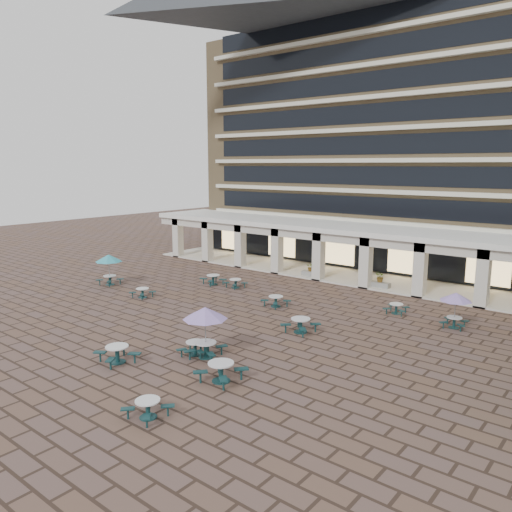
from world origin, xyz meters
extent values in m
plane|color=brown|center=(0.00, 0.00, 0.00)|extent=(120.00, 120.00, 0.00)
cube|color=#957B54|center=(0.00, 25.50, 11.00)|extent=(40.00, 15.00, 22.00)
cube|color=beige|center=(0.00, 17.75, 4.50)|extent=(36.80, 0.50, 0.35)
cube|color=black|center=(0.00, 17.98, 5.80)|extent=(35.20, 0.05, 1.60)
cube|color=beige|center=(0.00, 17.75, 7.10)|extent=(36.80, 0.50, 0.35)
cube|color=black|center=(0.00, 17.98, 8.40)|extent=(35.20, 0.05, 1.60)
cube|color=beige|center=(0.00, 17.75, 9.70)|extent=(36.80, 0.50, 0.35)
cube|color=black|center=(0.00, 17.98, 11.00)|extent=(35.20, 0.05, 1.60)
cube|color=beige|center=(0.00, 17.75, 12.30)|extent=(36.80, 0.50, 0.35)
cube|color=black|center=(0.00, 17.98, 13.60)|extent=(35.20, 0.05, 1.60)
cube|color=beige|center=(0.00, 17.75, 14.90)|extent=(36.80, 0.50, 0.35)
cube|color=black|center=(0.00, 17.98, 16.20)|extent=(35.20, 0.05, 1.60)
cube|color=beige|center=(0.00, 17.75, 17.50)|extent=(36.80, 0.50, 0.35)
cube|color=black|center=(0.00, 17.98, 18.80)|extent=(35.20, 0.05, 1.60)
cube|color=beige|center=(0.00, 17.75, 20.10)|extent=(36.80, 0.50, 0.35)
cube|color=black|center=(0.00, 17.98, 21.40)|extent=(35.20, 0.05, 1.60)
cube|color=white|center=(0.00, 15.00, 4.20)|extent=(42.00, 6.60, 0.40)
cube|color=beige|center=(0.00, 12.15, 3.75)|extent=(42.00, 0.30, 0.90)
cube|color=black|center=(0.00, 17.70, 1.80)|extent=(38.00, 0.15, 3.20)
cube|color=beige|center=(0.00, 15.00, 0.06)|extent=(42.00, 6.00, 0.12)
cube|color=beige|center=(-19.00, 12.40, 2.00)|extent=(0.80, 0.80, 4.00)
cube|color=beige|center=(-14.78, 12.40, 2.00)|extent=(0.80, 0.80, 4.00)
cube|color=beige|center=(-10.56, 12.40, 2.00)|extent=(0.80, 0.80, 4.00)
cube|color=beige|center=(-6.33, 12.40, 2.00)|extent=(0.80, 0.80, 4.00)
cube|color=beige|center=(-2.11, 12.40, 2.00)|extent=(0.80, 0.80, 4.00)
cube|color=beige|center=(2.11, 12.40, 2.00)|extent=(0.80, 0.80, 4.00)
cube|color=beige|center=(6.33, 12.40, 2.00)|extent=(0.80, 0.80, 4.00)
cube|color=beige|center=(10.56, 12.40, 2.00)|extent=(0.80, 0.80, 4.00)
cube|color=#FFD88C|center=(-16.00, 17.55, 1.60)|extent=(3.20, 0.08, 2.40)
cube|color=#FFD88C|center=(-9.60, 17.55, 1.60)|extent=(3.20, 0.08, 2.40)
cube|color=#FFD88C|center=(-3.20, 17.55, 1.60)|extent=(3.20, 0.08, 2.40)
cube|color=#FFD88C|center=(3.20, 17.55, 1.60)|extent=(3.20, 0.08, 2.40)
cube|color=#FFD88C|center=(9.60, 17.55, 1.60)|extent=(3.20, 0.08, 2.40)
cylinder|color=#133A3B|center=(1.87, -5.47, 0.02)|extent=(0.64, 0.64, 0.04)
cylinder|color=#133A3B|center=(1.87, -5.47, 0.30)|extent=(0.16, 0.16, 0.60)
cylinder|color=silver|center=(1.87, -5.47, 0.66)|extent=(0.91, 0.91, 0.05)
cube|color=#133A3B|center=(2.15, -4.82, 0.40)|extent=(0.43, 0.56, 0.05)
cylinder|color=#133A3B|center=(2.15, -4.82, 0.19)|extent=(0.07, 0.07, 0.38)
cube|color=#133A3B|center=(1.22, -5.19, 0.40)|extent=(0.56, 0.43, 0.05)
cylinder|color=#133A3B|center=(1.22, -5.19, 0.19)|extent=(0.07, 0.07, 0.38)
cube|color=#133A3B|center=(1.59, -6.13, 0.40)|extent=(0.43, 0.56, 0.05)
cylinder|color=#133A3B|center=(1.59, -6.13, 0.19)|extent=(0.07, 0.07, 0.38)
cube|color=#133A3B|center=(2.53, -5.75, 0.40)|extent=(0.56, 0.43, 0.05)
cylinder|color=#133A3B|center=(2.53, -5.75, 0.19)|extent=(0.07, 0.07, 0.38)
cylinder|color=#133A3B|center=(-0.31, -8.51, 0.02)|extent=(0.76, 0.76, 0.04)
cylinder|color=#133A3B|center=(-0.31, -8.51, 0.36)|extent=(0.20, 0.20, 0.72)
cylinder|color=silver|center=(-0.31, -8.51, 0.80)|extent=(1.09, 1.09, 0.05)
cube|color=#133A3B|center=(0.41, -8.04, 0.48)|extent=(0.67, 0.58, 0.05)
cylinder|color=#133A3B|center=(0.41, -8.04, 0.23)|extent=(0.09, 0.09, 0.46)
cube|color=#133A3B|center=(-0.77, -7.80, 0.48)|extent=(0.58, 0.67, 0.05)
cylinder|color=#133A3B|center=(-0.77, -7.80, 0.23)|extent=(0.09, 0.09, 0.46)
cube|color=#133A3B|center=(-1.02, -8.98, 0.48)|extent=(0.67, 0.58, 0.05)
cylinder|color=#133A3B|center=(-1.02, -8.98, 0.23)|extent=(0.09, 0.09, 0.46)
cube|color=#133A3B|center=(0.16, -9.22, 0.48)|extent=(0.58, 0.67, 0.05)
cylinder|color=#133A3B|center=(0.16, -9.22, 0.23)|extent=(0.09, 0.09, 0.46)
cylinder|color=#133A3B|center=(5.05, -11.00, 0.02)|extent=(0.66, 0.66, 0.04)
cylinder|color=#133A3B|center=(5.05, -11.00, 0.31)|extent=(0.17, 0.17, 0.62)
cylinder|color=silver|center=(5.05, -11.00, 0.69)|extent=(0.94, 0.94, 0.05)
cube|color=#133A3B|center=(5.54, -10.46, 0.41)|extent=(0.54, 0.56, 0.05)
cylinder|color=#133A3B|center=(5.54, -10.46, 0.20)|extent=(0.08, 0.08, 0.39)
cube|color=#133A3B|center=(4.51, -10.51, 0.41)|extent=(0.56, 0.54, 0.05)
cylinder|color=#133A3B|center=(4.51, -10.51, 0.20)|extent=(0.08, 0.08, 0.39)
cube|color=#133A3B|center=(4.56, -11.54, 0.41)|extent=(0.54, 0.56, 0.05)
cylinder|color=#133A3B|center=(4.56, -11.54, 0.20)|extent=(0.08, 0.08, 0.39)
cube|color=#133A3B|center=(5.59, -11.49, 0.41)|extent=(0.56, 0.54, 0.05)
cylinder|color=#133A3B|center=(5.59, -11.49, 0.20)|extent=(0.08, 0.08, 0.39)
cylinder|color=#133A3B|center=(-14.00, 0.63, 0.02)|extent=(0.69, 0.69, 0.04)
cylinder|color=#133A3B|center=(-14.00, 0.63, 0.33)|extent=(0.18, 0.18, 0.66)
cylinder|color=silver|center=(-14.00, 0.63, 0.72)|extent=(0.99, 0.99, 0.05)
cube|color=#133A3B|center=(-13.51, 1.22, 0.44)|extent=(0.56, 0.60, 0.05)
cylinder|color=#133A3B|center=(-13.51, 1.22, 0.21)|extent=(0.08, 0.08, 0.42)
cube|color=#133A3B|center=(-14.60, 1.12, 0.44)|extent=(0.60, 0.56, 0.05)
cylinder|color=#133A3B|center=(-14.60, 1.12, 0.21)|extent=(0.08, 0.08, 0.42)
cube|color=#133A3B|center=(-14.49, 0.03, 0.44)|extent=(0.56, 0.60, 0.05)
cylinder|color=#133A3B|center=(-14.49, 0.03, 0.21)|extent=(0.08, 0.08, 0.42)
cube|color=#133A3B|center=(-13.40, 0.13, 0.44)|extent=(0.60, 0.56, 0.05)
cylinder|color=#133A3B|center=(-13.40, 0.13, 0.21)|extent=(0.08, 0.08, 0.42)
cylinder|color=gray|center=(-14.00, 0.63, 1.19)|extent=(0.05, 0.05, 2.38)
cone|color=teal|center=(-14.00, 0.63, 2.13)|extent=(2.08, 2.08, 0.55)
cylinder|color=#133A3B|center=(-8.92, -0.19, 0.02)|extent=(0.63, 0.63, 0.04)
cylinder|color=#133A3B|center=(-8.92, -0.19, 0.30)|extent=(0.16, 0.16, 0.59)
cylinder|color=silver|center=(-8.92, -0.19, 0.65)|extent=(0.90, 0.90, 0.04)
cube|color=#133A3B|center=(-8.45, 0.33, 0.39)|extent=(0.52, 0.53, 0.04)
cylinder|color=#133A3B|center=(-8.45, 0.33, 0.19)|extent=(0.07, 0.07, 0.38)
cube|color=#133A3B|center=(-9.44, 0.28, 0.39)|extent=(0.53, 0.52, 0.04)
cylinder|color=#133A3B|center=(-9.44, 0.28, 0.19)|extent=(0.07, 0.07, 0.38)
cube|color=#133A3B|center=(-9.38, -0.71, 0.39)|extent=(0.52, 0.53, 0.04)
cylinder|color=#133A3B|center=(-9.38, -0.71, 0.19)|extent=(0.07, 0.07, 0.38)
cube|color=#133A3B|center=(-8.40, -0.66, 0.39)|extent=(0.53, 0.52, 0.04)
cylinder|color=#133A3B|center=(-8.40, -0.66, 0.19)|extent=(0.07, 0.07, 0.38)
cylinder|color=#133A3B|center=(2.54, -5.39, 0.02)|extent=(0.73, 0.73, 0.04)
cylinder|color=#133A3B|center=(2.54, -5.39, 0.35)|extent=(0.19, 0.19, 0.69)
cylinder|color=silver|center=(2.54, -5.39, 0.77)|extent=(1.05, 1.05, 0.05)
cube|color=#133A3B|center=(2.92, -4.66, 0.46)|extent=(0.53, 0.65, 0.05)
cylinder|color=#133A3B|center=(2.92, -4.66, 0.22)|extent=(0.08, 0.08, 0.44)
cube|color=#133A3B|center=(1.81, -5.01, 0.46)|extent=(0.65, 0.53, 0.05)
cylinder|color=#133A3B|center=(1.81, -5.01, 0.22)|extent=(0.08, 0.08, 0.44)
cube|color=#133A3B|center=(2.16, -6.12, 0.46)|extent=(0.53, 0.65, 0.05)
cylinder|color=#133A3B|center=(2.16, -6.12, 0.22)|extent=(0.08, 0.08, 0.44)
cube|color=#133A3B|center=(3.27, -5.77, 0.46)|extent=(0.65, 0.53, 0.05)
cylinder|color=#133A3B|center=(3.27, -5.77, 0.22)|extent=(0.08, 0.08, 0.44)
cylinder|color=gray|center=(2.54, -5.39, 1.26)|extent=(0.05, 0.05, 2.52)
cone|color=#9577C6|center=(2.54, -5.39, 2.25)|extent=(2.20, 2.20, 0.58)
cylinder|color=#133A3B|center=(5.01, -6.94, 0.02)|extent=(0.80, 0.80, 0.05)
cylinder|color=#133A3B|center=(5.01, -6.94, 0.38)|extent=(0.21, 0.21, 0.76)
cylinder|color=silver|center=(5.01, -6.94, 0.84)|extent=(1.15, 1.15, 0.06)
cube|color=#133A3B|center=(5.59, -6.26, 0.51)|extent=(0.65, 0.69, 0.06)
cylinder|color=#133A3B|center=(5.59, -6.26, 0.24)|extent=(0.09, 0.09, 0.48)
cube|color=#133A3B|center=(4.32, -6.36, 0.51)|extent=(0.69, 0.65, 0.06)
cylinder|color=#133A3B|center=(4.32, -6.36, 0.24)|extent=(0.09, 0.09, 0.48)
cube|color=#133A3B|center=(4.42, -7.63, 0.51)|extent=(0.65, 0.69, 0.06)
cylinder|color=#133A3B|center=(4.42, -7.63, 0.24)|extent=(0.09, 0.09, 0.48)
cube|color=#133A3B|center=(5.69, -7.53, 0.51)|extent=(0.69, 0.65, 0.06)
cylinder|color=#133A3B|center=(5.69, -7.53, 0.24)|extent=(0.09, 0.09, 0.48)
cylinder|color=#133A3B|center=(-5.65, 6.13, 0.02)|extent=(0.63, 0.63, 0.04)
cylinder|color=#133A3B|center=(-5.65, 6.13, 0.30)|extent=(0.16, 0.16, 0.60)
cylinder|color=silver|center=(-5.65, 6.13, 0.66)|extent=(0.91, 0.91, 0.05)
cube|color=#133A3B|center=(-5.07, 6.54, 0.40)|extent=(0.55, 0.50, 0.05)
cylinder|color=#133A3B|center=(-5.07, 6.54, 0.19)|extent=(0.07, 0.07, 0.38)
cube|color=#133A3B|center=(-6.06, 6.70, 0.40)|extent=(0.50, 0.55, 0.05)
cylinder|color=#133A3B|center=(-6.06, 6.70, 0.19)|extent=(0.07, 0.07, 0.38)
cube|color=#133A3B|center=(-6.22, 5.72, 0.40)|extent=(0.55, 0.50, 0.05)
cylinder|color=#133A3B|center=(-6.22, 5.72, 0.19)|extent=(0.07, 0.07, 0.38)
cube|color=#133A3B|center=(-5.24, 5.55, 0.40)|extent=(0.50, 0.55, 0.05)
cylinder|color=#133A3B|center=(-5.24, 5.55, 0.19)|extent=(0.07, 0.07, 0.38)
cylinder|color=#133A3B|center=(-0.13, 3.93, 0.02)|extent=(0.67, 0.67, 0.04)
cylinder|color=#133A3B|center=(-0.13, 3.93, 0.32)|extent=(0.17, 0.17, 0.64)
cylinder|color=silver|center=(-0.13, 3.93, 0.70)|extent=(0.96, 0.96, 0.05)
cube|color=#133A3B|center=(0.48, 4.36, 0.42)|extent=(0.59, 0.52, 0.05)
cylinder|color=#133A3B|center=(0.48, 4.36, 0.20)|extent=(0.08, 0.08, 0.40)
cube|color=#133A3B|center=(-0.56, 4.55, 0.42)|extent=(0.52, 0.59, 0.05)
cylinder|color=#133A3B|center=(-0.56, 4.55, 0.20)|extent=(0.08, 0.08, 0.40)
cube|color=#133A3B|center=(-0.75, 3.50, 0.42)|extent=(0.59, 0.52, 0.05)
cylinder|color=#133A3B|center=(-0.75, 3.50, 0.20)|extent=(0.08, 0.08, 0.40)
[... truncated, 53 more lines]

